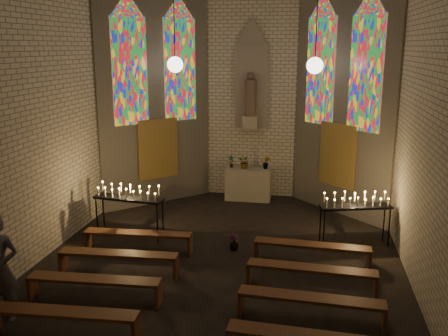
{
  "coord_description": "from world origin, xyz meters",
  "views": [
    {
      "loc": [
        1.9,
        -9.47,
        4.71
      ],
      "look_at": [
        -0.02,
        1.29,
        2.02
      ],
      "focal_mm": 40.0,
      "sensor_mm": 36.0,
      "label": 1
    }
  ],
  "objects_px": {
    "aisle_flower_pot": "(234,242)",
    "votive_stand_left": "(129,195)",
    "altar": "(248,184)",
    "votive_stand_right": "(356,203)"
  },
  "relations": [
    {
      "from": "aisle_flower_pot",
      "to": "votive_stand_left",
      "type": "relative_size",
      "value": 0.21
    },
    {
      "from": "altar",
      "to": "aisle_flower_pot",
      "type": "xyz_separation_m",
      "value": [
        0.19,
        -4.03,
        -0.31
      ]
    },
    {
      "from": "votive_stand_right",
      "to": "altar",
      "type": "bearing_deg",
      "value": 117.25
    },
    {
      "from": "altar",
      "to": "votive_stand_right",
      "type": "height_order",
      "value": "votive_stand_right"
    },
    {
      "from": "votive_stand_left",
      "to": "votive_stand_right",
      "type": "bearing_deg",
      "value": 11.46
    },
    {
      "from": "altar",
      "to": "votive_stand_left",
      "type": "xyz_separation_m",
      "value": [
        -2.52,
        -3.69,
        0.62
      ]
    },
    {
      "from": "altar",
      "to": "votive_stand_right",
      "type": "distance_m",
      "value": 4.45
    },
    {
      "from": "aisle_flower_pot",
      "to": "votive_stand_left",
      "type": "bearing_deg",
      "value": 172.8
    },
    {
      "from": "aisle_flower_pot",
      "to": "votive_stand_right",
      "type": "xyz_separation_m",
      "value": [
        2.81,
        0.79,
        0.88
      ]
    },
    {
      "from": "altar",
      "to": "votive_stand_right",
      "type": "bearing_deg",
      "value": -47.18
    }
  ]
}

